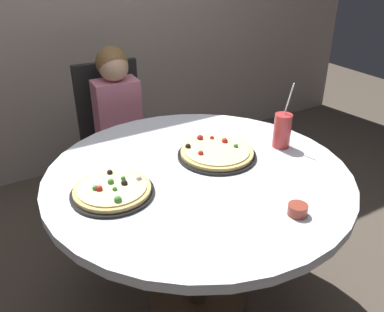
% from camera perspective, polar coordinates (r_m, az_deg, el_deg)
% --- Properties ---
extents(ground_plane, '(8.00, 8.00, 0.00)m').
position_cam_1_polar(ground_plane, '(2.17, 0.71, -19.53)').
color(ground_plane, '#4C4238').
extents(dining_table, '(1.27, 1.27, 0.75)m').
position_cam_1_polar(dining_table, '(1.75, 0.83, -4.77)').
color(dining_table, silver).
rests_on(dining_table, ground_plane).
extents(chair_wooden, '(0.43, 0.43, 0.95)m').
position_cam_1_polar(chair_wooden, '(2.64, -10.80, 3.51)').
color(chair_wooden, black).
rests_on(chair_wooden, ground_plane).
extents(diner_child, '(0.27, 0.42, 1.08)m').
position_cam_1_polar(diner_child, '(2.51, -9.46, 1.03)').
color(diner_child, '#3F4766').
rests_on(diner_child, ground_plane).
extents(pizza_veggie, '(0.35, 0.35, 0.05)m').
position_cam_1_polar(pizza_veggie, '(1.81, 3.47, 0.41)').
color(pizza_veggie, black).
rests_on(pizza_veggie, dining_table).
extents(pizza_cheese, '(0.32, 0.32, 0.05)m').
position_cam_1_polar(pizza_cheese, '(1.57, -11.06, -4.75)').
color(pizza_cheese, black).
rests_on(pizza_cheese, dining_table).
extents(soda_cup, '(0.08, 0.08, 0.31)m').
position_cam_1_polar(soda_cup, '(1.91, 12.50, 3.50)').
color(soda_cup, '#B73333').
rests_on(soda_cup, dining_table).
extents(sauce_bowl, '(0.07, 0.07, 0.04)m').
position_cam_1_polar(sauce_bowl, '(1.48, 14.55, -7.29)').
color(sauce_bowl, brown).
rests_on(sauce_bowl, dining_table).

